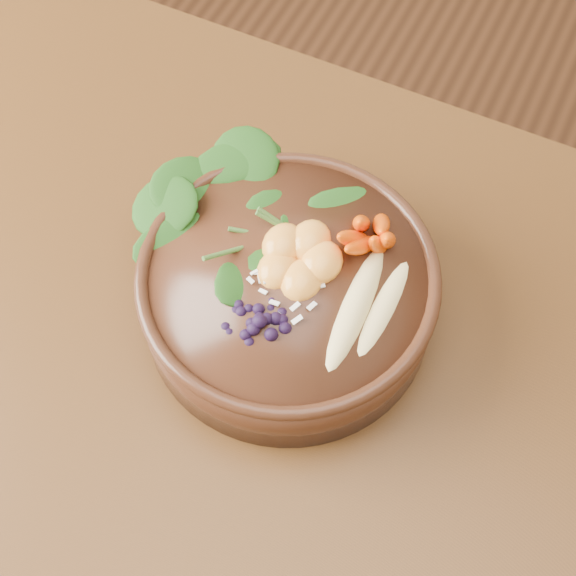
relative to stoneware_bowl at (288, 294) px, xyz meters
The scene contains 7 objects.
stoneware_bowl is the anchor object (origin of this frame).
kale_heap 0.08m from the stoneware_bowl, 124.22° to the left, with size 0.16×0.14×0.04m, color #204E16, non-canonical shape.
carrot_cluster 0.10m from the stoneware_bowl, 53.66° to the left, with size 0.05×0.05×0.07m, color #F94700, non-canonical shape.
banana_halves 0.08m from the stoneware_bowl, ahead, with size 0.05×0.14×0.02m.
mandarin_cluster 0.05m from the stoneware_bowl, 81.01° to the left, with size 0.07×0.08×0.03m, color orange, non-canonical shape.
blueberry_pile 0.07m from the stoneware_bowl, 89.79° to the right, with size 0.11×0.09×0.03m, color black, non-canonical shape.
coconut_flakes 0.04m from the stoneware_bowl, 86.94° to the right, with size 0.08×0.06×0.01m, color white, non-canonical shape.
Camera 1 is at (-0.06, -0.13, 1.37)m, focal length 50.00 mm.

